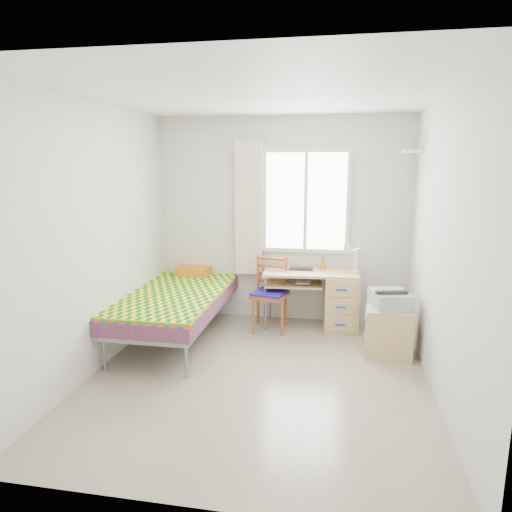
# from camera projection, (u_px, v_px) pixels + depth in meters

# --- Properties ---
(floor) EXTENTS (3.50, 3.50, 0.00)m
(floor) POSITION_uv_depth(u_px,v_px,m) (258.00, 377.00, 4.40)
(floor) COLOR #BCAD93
(floor) RESTS_ON ground
(ceiling) EXTENTS (3.50, 3.50, 0.00)m
(ceiling) POSITION_uv_depth(u_px,v_px,m) (259.00, 94.00, 3.88)
(ceiling) COLOR white
(ceiling) RESTS_ON wall_back
(wall_back) EXTENTS (3.20, 0.00, 3.20)m
(wall_back) POSITION_uv_depth(u_px,v_px,m) (282.00, 221.00, 5.83)
(wall_back) COLOR silver
(wall_back) RESTS_ON ground
(wall_left) EXTENTS (0.00, 3.50, 3.50)m
(wall_left) POSITION_uv_depth(u_px,v_px,m) (96.00, 239.00, 4.42)
(wall_left) COLOR silver
(wall_left) RESTS_ON ground
(wall_right) EXTENTS (0.00, 3.50, 3.50)m
(wall_right) POSITION_uv_depth(u_px,v_px,m) (444.00, 250.00, 3.86)
(wall_right) COLOR silver
(wall_right) RESTS_ON ground
(window) EXTENTS (1.10, 0.04, 1.30)m
(window) POSITION_uv_depth(u_px,v_px,m) (306.00, 201.00, 5.70)
(window) COLOR white
(window) RESTS_ON wall_back
(curtain) EXTENTS (0.35, 0.05, 1.70)m
(curtain) POSITION_uv_depth(u_px,v_px,m) (249.00, 209.00, 5.80)
(curtain) COLOR #F2ECC8
(curtain) RESTS_ON wall_back
(floating_shelf) EXTENTS (0.20, 0.32, 0.03)m
(floating_shelf) POSITION_uv_depth(u_px,v_px,m) (412.00, 151.00, 5.06)
(floating_shelf) COLOR white
(floating_shelf) RESTS_ON wall_right
(bed) EXTENTS (1.05, 2.22, 0.96)m
(bed) POSITION_uv_depth(u_px,v_px,m) (180.00, 297.00, 5.41)
(bed) COLOR gray
(bed) RESTS_ON floor
(desk) EXTENTS (1.18, 0.60, 0.72)m
(desk) POSITION_uv_depth(u_px,v_px,m) (335.00, 298.00, 5.62)
(desk) COLOR tan
(desk) RESTS_ON floor
(chair) EXTENTS (0.47, 0.47, 0.91)m
(chair) POSITION_uv_depth(u_px,v_px,m) (271.00, 289.00, 5.59)
(chair) COLOR #964A1D
(chair) RESTS_ON floor
(cabinet) EXTENTS (0.51, 0.46, 0.52)m
(cabinet) POSITION_uv_depth(u_px,v_px,m) (388.00, 331.00, 4.87)
(cabinet) COLOR tan
(cabinet) RESTS_ON floor
(printer) EXTENTS (0.45, 0.50, 0.18)m
(printer) POSITION_uv_depth(u_px,v_px,m) (390.00, 299.00, 4.81)
(printer) COLOR #ACAFB5
(printer) RESTS_ON cabinet
(laptop) EXTENTS (0.31, 0.21, 0.02)m
(laptop) POSITION_uv_depth(u_px,v_px,m) (301.00, 270.00, 5.64)
(laptop) COLOR black
(laptop) RESTS_ON desk
(pen_cup) EXTENTS (0.08, 0.08, 0.09)m
(pen_cup) POSITION_uv_depth(u_px,v_px,m) (323.00, 266.00, 5.70)
(pen_cup) COLOR orange
(pen_cup) RESTS_ON desk
(task_lamp) EXTENTS (0.22, 0.31, 0.39)m
(task_lamp) POSITION_uv_depth(u_px,v_px,m) (352.00, 255.00, 5.39)
(task_lamp) COLOR white
(task_lamp) RESTS_ON desk
(book) EXTENTS (0.18, 0.24, 0.02)m
(book) POSITION_uv_depth(u_px,v_px,m) (297.00, 281.00, 5.63)
(book) COLOR gray
(book) RESTS_ON desk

